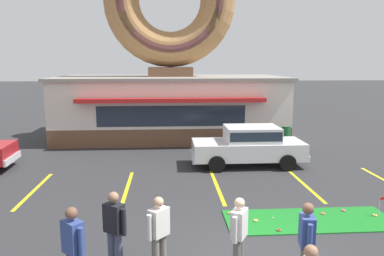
{
  "coord_description": "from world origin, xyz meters",
  "views": [
    {
      "loc": [
        -1.55,
        -6.98,
        4.09
      ],
      "look_at": [
        -0.76,
        5.0,
        2.0
      ],
      "focal_mm": 35.0,
      "sensor_mm": 36.0,
      "label": 1
    }
  ],
  "objects_px": {
    "putting_flag_pin": "(381,202)",
    "pedestrian_crossing_woman": "(159,231)",
    "pedestrian_leather_jacket_man": "(73,247)",
    "pedestrian_beanie_man": "(239,233)",
    "pedestrian_hooded_kid": "(306,241)",
    "pedestrian_clipboard_woman": "(114,227)",
    "trash_bin": "(285,135)",
    "golf_ball": "(273,218)",
    "car_white": "(249,144)"
  },
  "relations": [
    {
      "from": "golf_ball",
      "to": "putting_flag_pin",
      "type": "bearing_deg",
      "value": -0.73
    },
    {
      "from": "pedestrian_leather_jacket_man",
      "to": "pedestrian_crossing_woman",
      "type": "bearing_deg",
      "value": 24.19
    },
    {
      "from": "putting_flag_pin",
      "to": "car_white",
      "type": "height_order",
      "value": "car_white"
    },
    {
      "from": "putting_flag_pin",
      "to": "trash_bin",
      "type": "relative_size",
      "value": 0.56
    },
    {
      "from": "golf_ball",
      "to": "pedestrian_crossing_woman",
      "type": "xyz_separation_m",
      "value": [
        -2.95,
        -2.3,
        0.8
      ]
    },
    {
      "from": "golf_ball",
      "to": "pedestrian_clipboard_woman",
      "type": "bearing_deg",
      "value": -150.56
    },
    {
      "from": "golf_ball",
      "to": "pedestrian_leather_jacket_man",
      "type": "xyz_separation_m",
      "value": [
        -4.43,
        -2.97,
        0.86
      ]
    },
    {
      "from": "pedestrian_hooded_kid",
      "to": "pedestrian_clipboard_woman",
      "type": "relative_size",
      "value": 0.99
    },
    {
      "from": "pedestrian_leather_jacket_man",
      "to": "pedestrian_clipboard_woman",
      "type": "bearing_deg",
      "value": 53.37
    },
    {
      "from": "car_white",
      "to": "pedestrian_crossing_woman",
      "type": "xyz_separation_m",
      "value": [
        -3.45,
        -7.6,
        -0.02
      ]
    },
    {
      "from": "putting_flag_pin",
      "to": "pedestrian_leather_jacket_man",
      "type": "bearing_deg",
      "value": -158.24
    },
    {
      "from": "putting_flag_pin",
      "to": "trash_bin",
      "type": "xyz_separation_m",
      "value": [
        0.23,
        9.01,
        0.06
      ]
    },
    {
      "from": "pedestrian_beanie_man",
      "to": "car_white",
      "type": "bearing_deg",
      "value": 76.25
    },
    {
      "from": "pedestrian_crossing_woman",
      "to": "putting_flag_pin",
      "type": "bearing_deg",
      "value": 21.14
    },
    {
      "from": "pedestrian_hooded_kid",
      "to": "pedestrian_beanie_man",
      "type": "xyz_separation_m",
      "value": [
        -1.16,
        0.47,
        -0.03
      ]
    },
    {
      "from": "pedestrian_clipboard_woman",
      "to": "trash_bin",
      "type": "bearing_deg",
      "value": 57.93
    },
    {
      "from": "car_white",
      "to": "pedestrian_clipboard_woman",
      "type": "bearing_deg",
      "value": -120.13
    },
    {
      "from": "pedestrian_hooded_kid",
      "to": "pedestrian_crossing_woman",
      "type": "xyz_separation_m",
      "value": [
        -2.7,
        0.65,
        -0.04
      ]
    },
    {
      "from": "pedestrian_leather_jacket_man",
      "to": "pedestrian_beanie_man",
      "type": "xyz_separation_m",
      "value": [
        3.02,
        0.48,
        -0.06
      ]
    },
    {
      "from": "pedestrian_leather_jacket_man",
      "to": "putting_flag_pin",
      "type": "bearing_deg",
      "value": 21.76
    },
    {
      "from": "pedestrian_crossing_woman",
      "to": "pedestrian_hooded_kid",
      "type": "bearing_deg",
      "value": -13.48
    },
    {
      "from": "golf_ball",
      "to": "pedestrian_leather_jacket_man",
      "type": "bearing_deg",
      "value": -146.16
    },
    {
      "from": "putting_flag_pin",
      "to": "pedestrian_crossing_woman",
      "type": "relative_size",
      "value": 0.35
    },
    {
      "from": "pedestrian_beanie_man",
      "to": "trash_bin",
      "type": "bearing_deg",
      "value": 68.33
    },
    {
      "from": "pedestrian_crossing_woman",
      "to": "trash_bin",
      "type": "distance_m",
      "value": 12.82
    },
    {
      "from": "pedestrian_leather_jacket_man",
      "to": "pedestrian_crossing_woman",
      "type": "height_order",
      "value": "pedestrian_leather_jacket_man"
    },
    {
      "from": "putting_flag_pin",
      "to": "pedestrian_clipboard_woman",
      "type": "xyz_separation_m",
      "value": [
        -6.74,
        -2.12,
        0.46
      ]
    },
    {
      "from": "golf_ball",
      "to": "pedestrian_clipboard_woman",
      "type": "distance_m",
      "value": 4.47
    },
    {
      "from": "pedestrian_beanie_man",
      "to": "pedestrian_crossing_woman",
      "type": "xyz_separation_m",
      "value": [
        -1.55,
        0.18,
        -0.0
      ]
    },
    {
      "from": "pedestrian_clipboard_woman",
      "to": "pedestrian_beanie_man",
      "type": "bearing_deg",
      "value": -7.65
    },
    {
      "from": "pedestrian_hooded_kid",
      "to": "pedestrian_clipboard_woman",
      "type": "bearing_deg",
      "value": 167.51
    },
    {
      "from": "putting_flag_pin",
      "to": "pedestrian_leather_jacket_man",
      "type": "distance_m",
      "value": 7.92
    },
    {
      "from": "pedestrian_beanie_man",
      "to": "pedestrian_crossing_woman",
      "type": "bearing_deg",
      "value": 173.33
    },
    {
      "from": "pedestrian_crossing_woman",
      "to": "trash_bin",
      "type": "height_order",
      "value": "pedestrian_crossing_woman"
    },
    {
      "from": "trash_bin",
      "to": "pedestrian_leather_jacket_man",
      "type": "bearing_deg",
      "value": -122.4
    },
    {
      "from": "putting_flag_pin",
      "to": "pedestrian_clipboard_woman",
      "type": "distance_m",
      "value": 7.08
    },
    {
      "from": "pedestrian_beanie_man",
      "to": "putting_flag_pin",
      "type": "bearing_deg",
      "value": 29.54
    },
    {
      "from": "pedestrian_clipboard_woman",
      "to": "trash_bin",
      "type": "xyz_separation_m",
      "value": [
        6.97,
        11.13,
        -0.4
      ]
    },
    {
      "from": "golf_ball",
      "to": "putting_flag_pin",
      "type": "relative_size",
      "value": 0.08
    },
    {
      "from": "trash_bin",
      "to": "pedestrian_hooded_kid",
      "type": "bearing_deg",
      "value": -105.89
    },
    {
      "from": "golf_ball",
      "to": "pedestrian_crossing_woman",
      "type": "bearing_deg",
      "value": -141.99
    },
    {
      "from": "putting_flag_pin",
      "to": "pedestrian_clipboard_woman",
      "type": "bearing_deg",
      "value": -162.53
    },
    {
      "from": "putting_flag_pin",
      "to": "pedestrian_leather_jacket_man",
      "type": "xyz_separation_m",
      "value": [
        -7.34,
        -2.93,
        0.48
      ]
    },
    {
      "from": "car_white",
      "to": "pedestrian_clipboard_woman",
      "type": "distance_m",
      "value": 8.62
    },
    {
      "from": "putting_flag_pin",
      "to": "pedestrian_beanie_man",
      "type": "bearing_deg",
      "value": -150.46
    },
    {
      "from": "pedestrian_clipboard_woman",
      "to": "pedestrian_leather_jacket_man",
      "type": "bearing_deg",
      "value": -126.63
    },
    {
      "from": "golf_ball",
      "to": "pedestrian_hooded_kid",
      "type": "bearing_deg",
      "value": -94.7
    },
    {
      "from": "pedestrian_crossing_woman",
      "to": "trash_bin",
      "type": "xyz_separation_m",
      "value": [
        6.1,
        11.27,
        -0.35
      ]
    },
    {
      "from": "pedestrian_clipboard_woman",
      "to": "pedestrian_crossing_woman",
      "type": "bearing_deg",
      "value": -9.38
    },
    {
      "from": "golf_ball",
      "to": "putting_flag_pin",
      "type": "distance_m",
      "value": 2.94
    }
  ]
}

